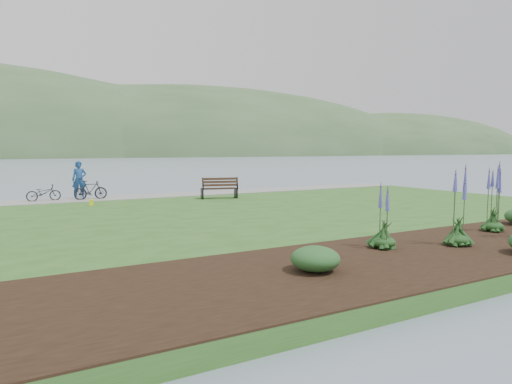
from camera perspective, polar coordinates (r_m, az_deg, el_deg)
ground at (r=19.00m, az=-7.20°, el=-3.62°), size 600.00×600.00×0.00m
lawn at (r=17.15m, az=-4.68°, el=-3.88°), size 34.00×20.00×0.40m
shoreline_path at (r=25.42m, az=-13.10°, el=-0.50°), size 34.00×2.20×0.03m
garden_bed at (r=12.85m, az=23.26°, el=-6.44°), size 24.00×4.40×0.04m
far_hillside at (r=189.36m, az=-21.21°, el=4.11°), size 580.00×80.00×38.00m
park_bench at (r=23.67m, az=-4.58°, el=0.54°), size 1.97×1.18×1.15m
person at (r=25.18m, az=-21.24°, el=1.80°), size 0.92×0.71×2.29m
bicycle_a at (r=24.75m, az=-25.02°, el=-0.09°), size 0.62×1.60×0.83m
bicycle_b at (r=24.56m, az=-19.97°, el=0.22°), size 0.53×1.63×0.97m
pannier at (r=22.11m, az=-19.89°, el=-1.22°), size 0.23×0.29×0.27m
echium_0 at (r=13.03m, az=24.03°, el=-2.01°), size 0.62×0.62×2.31m
echium_1 at (r=15.74m, az=27.61°, el=-0.65°), size 0.62×0.62×2.38m
echium_4 at (r=12.06m, az=15.72°, el=-3.42°), size 0.62×0.62×1.92m
shrub_0 at (r=9.60m, az=7.43°, el=-8.27°), size 1.03×1.03×0.52m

